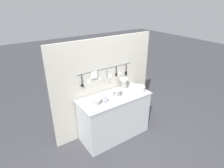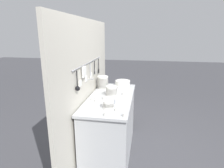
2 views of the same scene
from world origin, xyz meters
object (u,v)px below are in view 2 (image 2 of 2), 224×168
object	(u,v)px
bowl_stack_back_corner	(103,82)
cup_back_right	(106,114)
bowl_stack_short_front	(108,104)
cup_edge_near	(97,98)
cup_edge_far	(96,100)
steel_mixing_bowl	(110,101)
cup_front_left	(123,94)
cup_mid_row	(117,109)
cup_centre	(125,115)
cup_by_caddy	(104,98)
cup_front_right	(124,92)
cup_back_left	(93,99)
bowl_stack_wide_centre	(111,91)
plate_stack	(123,84)

from	to	relation	value
bowl_stack_back_corner	cup_back_right	world-z (taller)	bowl_stack_back_corner
bowl_stack_short_front	cup_back_right	size ratio (longest dim) A/B	3.31
cup_back_right	cup_edge_near	distance (m)	0.54
bowl_stack_short_front	cup_edge_near	world-z (taller)	bowl_stack_short_front
cup_edge_far	steel_mixing_bowl	bearing A→B (deg)	-92.59
cup_front_left	cup_mid_row	bearing A→B (deg)	179.00
bowl_stack_back_corner	cup_mid_row	xyz separation A→B (m)	(-0.84, -0.35, -0.08)
bowl_stack_back_corner	cup_centre	xyz separation A→B (m)	(-0.98, -0.45, -0.08)
cup_by_caddy	cup_centre	world-z (taller)	same
bowl_stack_short_front	cup_by_caddy	distance (m)	0.30
steel_mixing_bowl	cup_front_right	distance (m)	0.45
bowl_stack_short_front	cup_front_right	bearing A→B (deg)	-11.11
cup_edge_far	cup_front_left	distance (m)	0.46
steel_mixing_bowl	bowl_stack_short_front	bearing A→B (deg)	-175.34
steel_mixing_bowl	cup_mid_row	distance (m)	0.27
bowl_stack_back_corner	steel_mixing_bowl	world-z (taller)	bowl_stack_back_corner
cup_front_right	cup_back_left	world-z (taller)	same
cup_back_right	bowl_stack_wide_centre	bearing A→B (deg)	5.10
cup_back_right	cup_edge_far	size ratio (longest dim) A/B	1.00
bowl_stack_back_corner	cup_centre	distance (m)	1.08
cup_edge_near	bowl_stack_back_corner	bearing A→B (deg)	3.00
plate_stack	cup_front_left	world-z (taller)	plate_stack
bowl_stack_back_corner	cup_edge_near	bearing A→B (deg)	-177.00
bowl_stack_short_front	cup_back_left	distance (m)	0.34
bowl_stack_short_front	plate_stack	bearing A→B (deg)	-3.58
plate_stack	cup_mid_row	world-z (taller)	plate_stack
cup_front_left	cup_centre	world-z (taller)	same
cup_back_right	cup_edge_far	world-z (taller)	same
steel_mixing_bowl	cup_mid_row	bearing A→B (deg)	-153.19
cup_mid_row	cup_back_left	world-z (taller)	same
steel_mixing_bowl	cup_edge_far	bearing A→B (deg)	87.41
cup_front_right	cup_edge_near	world-z (taller)	same
bowl_stack_short_front	cup_back_right	bearing A→B (deg)	-177.17
cup_centre	cup_edge_near	world-z (taller)	same
plate_stack	steel_mixing_bowl	size ratio (longest dim) A/B	1.77
bowl_stack_short_front	cup_front_left	xyz separation A→B (m)	(0.52, -0.12, -0.03)
cup_by_caddy	cup_centre	bearing A→B (deg)	-145.93
steel_mixing_bowl	cup_edge_far	world-z (taller)	steel_mixing_bowl
plate_stack	cup_edge_near	size ratio (longest dim) A/B	6.21
cup_centre	cup_by_caddy	bearing A→B (deg)	34.07
cup_mid_row	cup_front_left	world-z (taller)	same
cup_back_left	cup_centre	bearing A→B (deg)	-132.44
cup_back_right	cup_back_left	world-z (taller)	same
bowl_stack_short_front	cup_edge_near	distance (m)	0.35
bowl_stack_wide_centre	cup_mid_row	xyz separation A→B (m)	(-0.53, -0.16, -0.05)
bowl_stack_back_corner	cup_front_right	bearing A→B (deg)	-114.91
steel_mixing_bowl	cup_edge_near	xyz separation A→B (m)	(0.10, 0.20, -0.00)
cup_mid_row	cup_front_right	size ratio (longest dim) A/B	1.00
cup_front_left	cup_by_caddy	size ratio (longest dim) A/B	1.00
cup_edge_far	cup_centre	distance (m)	0.57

